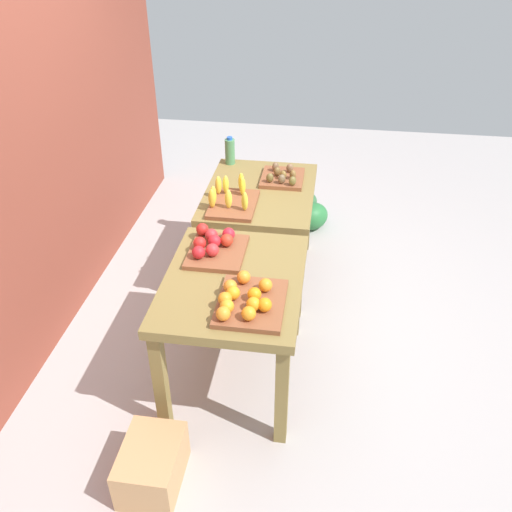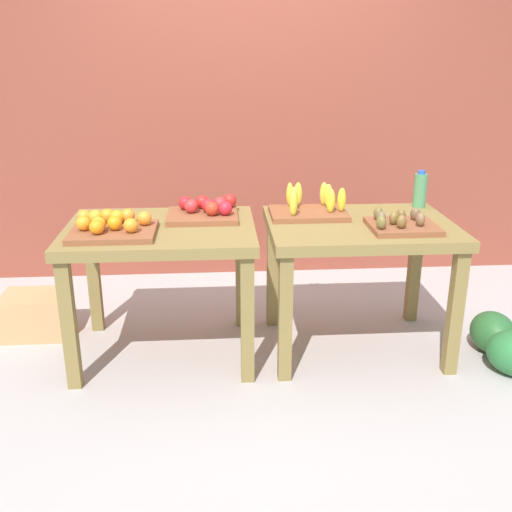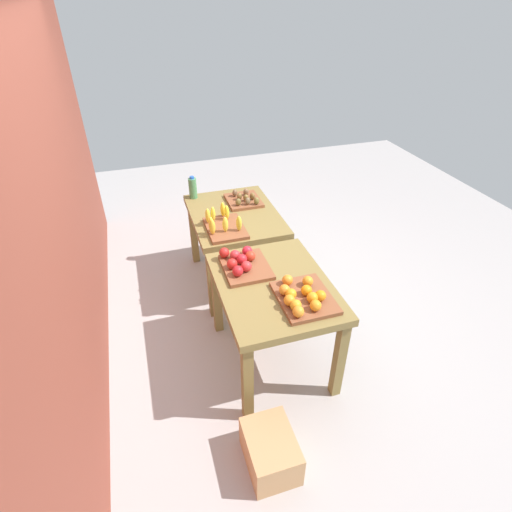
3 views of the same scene
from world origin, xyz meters
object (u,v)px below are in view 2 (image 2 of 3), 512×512
(display_table_left, at_px, (161,246))
(cardboard_produce_box, at_px, (36,314))
(display_table_right, at_px, (359,242))
(kiwi_bin, at_px, (401,224))
(orange_bin, at_px, (111,226))
(apple_bin, at_px, (206,210))
(water_bottle, at_px, (420,190))
(banana_crate, at_px, (310,208))

(display_table_left, distance_m, cardboard_produce_box, 1.03)
(display_table_right, bearing_deg, kiwi_bin, -39.17)
(orange_bin, relative_size, apple_bin, 1.06)
(orange_bin, xyz_separation_m, water_bottle, (1.80, 0.42, 0.06))
(banana_crate, xyz_separation_m, water_bottle, (0.70, 0.14, 0.06))
(water_bottle, bearing_deg, apple_bin, -173.69)
(kiwi_bin, bearing_deg, apple_bin, 163.51)
(kiwi_bin, xyz_separation_m, cardboard_produce_box, (-2.13, 0.45, -0.68))
(water_bottle, distance_m, cardboard_produce_box, 2.50)
(kiwi_bin, height_order, water_bottle, water_bottle)
(orange_bin, xyz_separation_m, cardboard_produce_box, (-0.59, 0.42, -0.69))
(banana_crate, relative_size, kiwi_bin, 1.22)
(apple_bin, distance_m, kiwi_bin, 1.10)
(cardboard_produce_box, bearing_deg, banana_crate, -4.55)
(display_table_right, distance_m, banana_crate, 0.35)
(banana_crate, distance_m, water_bottle, 0.72)
(orange_bin, height_order, cardboard_produce_box, orange_bin)
(apple_bin, relative_size, cardboard_produce_box, 1.04)
(apple_bin, bearing_deg, cardboard_produce_box, 172.73)
(display_table_right, relative_size, cardboard_produce_box, 2.60)
(display_table_left, bearing_deg, banana_crate, 10.97)
(apple_bin, bearing_deg, display_table_left, -147.23)
(kiwi_bin, bearing_deg, orange_bin, 178.86)
(display_table_left, bearing_deg, orange_bin, -154.00)
(display_table_right, height_order, kiwi_bin, kiwi_bin)
(banana_crate, bearing_deg, cardboard_produce_box, 175.45)
(display_table_right, distance_m, kiwi_bin, 0.28)
(display_table_right, relative_size, orange_bin, 2.36)
(display_table_left, xyz_separation_m, cardboard_produce_box, (-0.83, 0.30, -0.53))
(kiwi_bin, xyz_separation_m, water_bottle, (0.25, 0.46, 0.08))
(orange_bin, height_order, water_bottle, water_bottle)
(display_table_left, distance_m, water_bottle, 1.60)
(apple_bin, distance_m, banana_crate, 0.60)
(display_table_right, height_order, banana_crate, banana_crate)
(display_table_right, relative_size, water_bottle, 4.58)
(kiwi_bin, distance_m, cardboard_produce_box, 2.28)
(kiwi_bin, bearing_deg, water_bottle, 60.91)
(kiwi_bin, bearing_deg, cardboard_produce_box, 168.11)
(banana_crate, distance_m, kiwi_bin, 0.55)
(orange_bin, relative_size, banana_crate, 1.00)
(orange_bin, bearing_deg, display_table_left, 26.00)
(orange_bin, bearing_deg, water_bottle, 13.28)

